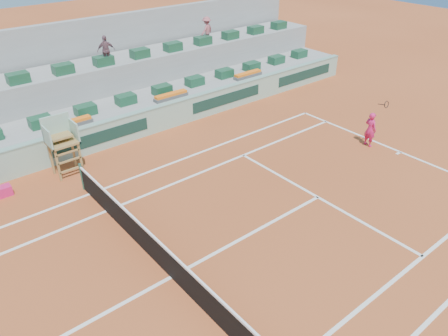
% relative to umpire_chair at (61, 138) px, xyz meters
% --- Properties ---
extents(ground, '(90.00, 90.00, 0.00)m').
position_rel_umpire_chair_xyz_m(ground, '(0.00, -7.50, -1.54)').
color(ground, '#9D431E').
rests_on(ground, ground).
extents(seating_tier_lower, '(36.00, 4.00, 1.20)m').
position_rel_umpire_chair_xyz_m(seating_tier_lower, '(0.00, 3.20, -0.94)').
color(seating_tier_lower, '#989896').
rests_on(seating_tier_lower, ground).
extents(seating_tier_upper, '(36.00, 2.40, 2.60)m').
position_rel_umpire_chair_xyz_m(seating_tier_upper, '(0.00, 4.80, -0.24)').
color(seating_tier_upper, '#989896').
rests_on(seating_tier_upper, ground).
extents(stadium_back_wall, '(36.00, 0.40, 4.40)m').
position_rel_umpire_chair_xyz_m(stadium_back_wall, '(0.00, 6.40, 0.66)').
color(stadium_back_wall, '#989896').
rests_on(stadium_back_wall, ground).
extents(spectator_mid, '(0.90, 0.58, 1.42)m').
position_rel_umpire_chair_xyz_m(spectator_mid, '(4.16, 4.08, 1.77)').
color(spectator_mid, '#714B55').
rests_on(spectator_mid, seating_tier_upper).
extents(spectator_right, '(1.04, 0.80, 1.41)m').
position_rel_umpire_chair_xyz_m(spectator_right, '(10.45, 4.43, 1.76)').
color(spectator_right, '#A55257').
rests_on(spectator_right, seating_tier_upper).
extents(court_lines, '(23.89, 11.09, 0.01)m').
position_rel_umpire_chair_xyz_m(court_lines, '(0.00, -7.50, -1.54)').
color(court_lines, white).
rests_on(court_lines, ground).
extents(tennis_net, '(0.10, 11.97, 1.10)m').
position_rel_umpire_chair_xyz_m(tennis_net, '(0.00, -7.50, -1.02)').
color(tennis_net, black).
rests_on(tennis_net, ground).
extents(advertising_hoarding, '(36.00, 0.34, 1.26)m').
position_rel_umpire_chair_xyz_m(advertising_hoarding, '(0.02, 1.00, -0.91)').
color(advertising_hoarding, '#8FB49F').
rests_on(advertising_hoarding, ground).
extents(umpire_chair, '(1.10, 0.90, 2.40)m').
position_rel_umpire_chair_xyz_m(umpire_chair, '(0.00, 0.00, 0.00)').
color(umpire_chair, olive).
rests_on(umpire_chair, ground).
extents(seat_row_lower, '(32.90, 0.60, 0.44)m').
position_rel_umpire_chair_xyz_m(seat_row_lower, '(0.00, 2.30, -0.12)').
color(seat_row_lower, '#17472C').
rests_on(seat_row_lower, seating_tier_lower).
extents(seat_row_upper, '(32.90, 0.60, 0.44)m').
position_rel_umpire_chair_xyz_m(seat_row_upper, '(0.00, 4.20, 1.28)').
color(seat_row_upper, '#17472C').
rests_on(seat_row_upper, seating_tier_upper).
extents(flower_planters, '(26.80, 0.36, 0.28)m').
position_rel_umpire_chair_xyz_m(flower_planters, '(-1.50, 1.50, -0.21)').
color(flower_planters, '#505050').
rests_on(flower_planters, seating_tier_lower).
extents(tennis_player, '(0.43, 0.87, 2.28)m').
position_rel_umpire_chair_xyz_m(tennis_player, '(11.32, -6.20, -0.75)').
color(tennis_player, '#D51B5F').
rests_on(tennis_player, ground).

